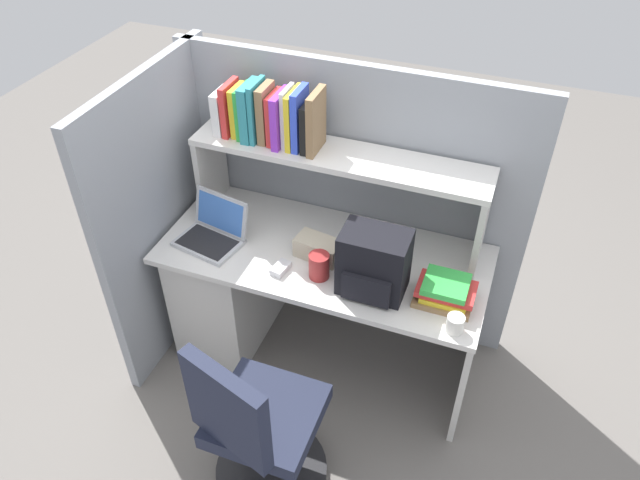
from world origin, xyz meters
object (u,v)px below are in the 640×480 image
Objects in this scene: paper_cup at (455,324)px; office_chair at (258,432)px; tissue_box at (318,248)px; snack_canister at (319,266)px; laptop at (213,232)px; computer_mouse at (281,268)px; backpack at (374,264)px.

office_chair reaches higher than paper_cup.
tissue_box is 0.14m from snack_canister.
computer_mouse is (0.40, -0.09, -0.03)m from laptop.
computer_mouse is 0.47× the size of tissue_box.
laptop is 1.13× the size of backpack.
tissue_box is (0.13, 0.16, 0.03)m from computer_mouse.
office_chair is at bearing -79.31° from tissue_box.
laptop is 2.76× the size of snack_canister.
paper_cup is at bearing -10.35° from tissue_box.
office_chair is at bearing -141.16° from paper_cup.
snack_canister is at bearing -74.45° from office_chair.
backpack is 0.46m from computer_mouse.
computer_mouse is 1.30× the size of paper_cup.
laptop is 1.60× the size of tissue_box.
backpack is 0.43m from paper_cup.
snack_canister is at bearing -59.35° from tissue_box.
laptop is at bearing 176.07° from backpack.
backpack is (0.84, -0.06, 0.10)m from laptop.
computer_mouse is at bearing -170.55° from snack_canister.
computer_mouse is at bearing -58.37° from office_chair.
office_chair is (0.03, -0.79, -0.39)m from tissue_box.
laptop reaches higher than snack_canister.
snack_canister is 0.77m from office_chair.
laptop is 1.25m from paper_cup.
laptop is 4.39× the size of paper_cup.
snack_canister is at bearing -178.52° from backpack.
paper_cup is 0.36× the size of tissue_box.
office_chair is at bearing -66.21° from computer_mouse.
backpack is at bearing -3.93° from laptop.
tissue_box is (-0.31, 0.12, -0.10)m from backpack.
laptop is at bearing 176.83° from computer_mouse.
computer_mouse is at bearing -119.80° from tissue_box.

